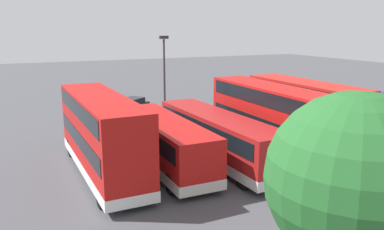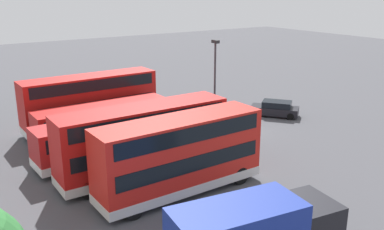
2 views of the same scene
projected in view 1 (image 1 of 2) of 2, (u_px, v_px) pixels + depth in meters
ground_plane at (162, 124)px, 34.29m from camera, size 140.00×140.00×0.00m
bus_double_decker_near_end at (304, 111)px, 27.82m from camera, size 2.75×10.19×4.55m
bus_double_decker_second at (269, 117)px, 25.95m from camera, size 2.70×11.15×4.55m
bus_single_deck_third at (218, 136)px, 24.61m from camera, size 3.00×12.05×2.95m
bus_single_deck_fourth at (164, 141)px, 23.37m from camera, size 2.62×10.44×2.95m
bus_double_decker_fifth at (102, 133)px, 22.08m from camera, size 2.77×11.33×4.55m
car_hatchback_silver at (130, 106)px, 38.66m from camera, size 4.53×4.08×1.43m
lamp_post_tall at (164, 76)px, 31.40m from camera, size 0.70×0.30×7.62m
tree_leftmost at (353, 180)px, 9.31m from camera, size 4.23×4.23×6.86m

